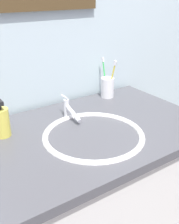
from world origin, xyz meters
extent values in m
cube|color=silver|center=(0.00, 0.36, 1.20)|extent=(2.24, 0.04, 2.40)
cube|color=silver|center=(0.00, 0.00, 0.42)|extent=(1.00, 0.59, 0.84)
cube|color=#4C4C51|center=(0.00, 0.00, 0.86)|extent=(1.04, 0.63, 0.03)
ellipsoid|color=white|center=(0.00, -0.06, 0.84)|extent=(0.35, 0.35, 0.08)
torus|color=white|center=(0.00, -0.06, 0.88)|extent=(0.40, 0.40, 0.02)
cylinder|color=#595B60|center=(0.00, -0.06, 0.80)|extent=(0.03, 0.03, 0.01)
cylinder|color=silver|center=(0.00, 0.15, 0.92)|extent=(0.02, 0.02, 0.08)
cylinder|color=silver|center=(0.00, 0.10, 0.92)|extent=(0.02, 0.11, 0.05)
cylinder|color=silver|center=(0.00, 0.17, 0.97)|extent=(0.01, 0.05, 0.01)
cylinder|color=white|center=(0.30, 0.25, 0.93)|extent=(0.07, 0.07, 0.10)
cylinder|color=green|center=(0.31, 0.28, 0.98)|extent=(0.01, 0.05, 0.18)
cube|color=white|center=(0.31, 0.30, 1.07)|extent=(0.01, 0.02, 0.03)
cylinder|color=yellow|center=(0.31, 0.22, 0.98)|extent=(0.02, 0.04, 0.19)
cube|color=white|center=(0.31, 0.20, 1.07)|extent=(0.01, 0.02, 0.03)
cylinder|color=#DBCC4C|center=(-0.29, 0.14, 0.93)|extent=(0.06, 0.06, 0.11)
cube|color=black|center=(-0.29, 0.13, 1.02)|extent=(0.02, 0.04, 0.02)
camera|label=1|loc=(-0.55, -0.83, 1.41)|focal=44.05mm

